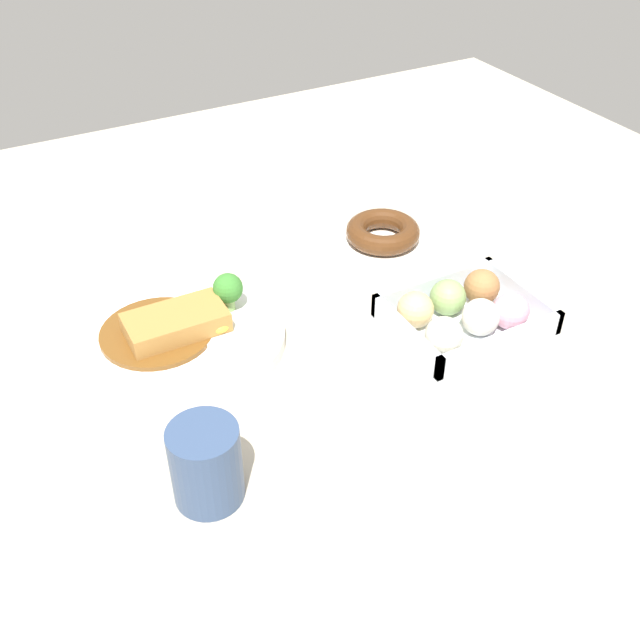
% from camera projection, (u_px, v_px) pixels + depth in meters
% --- Properties ---
extents(ground_plane, '(1.60, 1.60, 0.00)m').
position_uv_depth(ground_plane, '(348.00, 370.00, 0.84)').
color(ground_plane, '#B2A893').
extents(curry_plate, '(0.23, 0.23, 0.07)m').
position_uv_depth(curry_plate, '(185.00, 334.00, 0.87)').
color(curry_plate, white).
rests_on(curry_plate, ground_plane).
extents(donut_box, '(0.18, 0.14, 0.06)m').
position_uv_depth(donut_box, '(464.00, 316.00, 0.89)').
color(donut_box, silver).
rests_on(donut_box, ground_plane).
extents(chocolate_ring_donut, '(0.13, 0.13, 0.03)m').
position_uv_depth(chocolate_ring_donut, '(383.00, 233.00, 1.06)').
color(chocolate_ring_donut, white).
rests_on(chocolate_ring_donut, ground_plane).
extents(coffee_mug, '(0.07, 0.07, 0.08)m').
position_uv_depth(coffee_mug, '(206.00, 464.00, 0.68)').
color(coffee_mug, '#33476B').
rests_on(coffee_mug, ground_plane).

